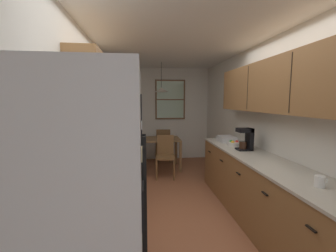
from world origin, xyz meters
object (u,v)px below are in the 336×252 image
(coffee_maker, at_px, (246,139))
(mug_by_coffeemaker, at_px, (320,181))
(dining_chair_far, at_px, (163,144))
(trash_bin, at_px, (136,162))
(stove_range, at_px, (97,229))
(microwave_over_range, at_px, (78,99))
(dish_rack, at_px, (226,139))
(dining_table, at_px, (162,144))
(storage_canister, at_px, (104,161))
(refrigerator, at_px, (80,225))
(dining_chair_near, at_px, (165,154))
(fruit_bowl, at_px, (234,143))

(coffee_maker, relative_size, mug_by_coffeemaker, 2.81)
(dining_chair_far, relative_size, trash_bin, 1.32)
(stove_range, relative_size, coffee_maker, 3.26)
(stove_range, distance_m, dining_chair_far, 3.97)
(microwave_over_range, xyz_separation_m, dish_rack, (2.09, 1.89, -0.72))
(dining_table, bearing_deg, storage_canister, -108.05)
(refrigerator, relative_size, dining_chair_far, 2.04)
(dining_chair_near, bearing_deg, dish_rack, -37.12)
(dish_rack, bearing_deg, mug_by_coffeemaker, -90.01)
(dining_chair_far, xyz_separation_m, coffee_maker, (1.03, -2.66, 0.58))
(refrigerator, bearing_deg, microwave_over_range, 103.98)
(microwave_over_range, height_order, dining_chair_far, microwave_over_range)
(stove_range, distance_m, microwave_over_range, 1.20)
(trash_bin, xyz_separation_m, storage_canister, (-0.30, -2.21, 0.64))
(dining_table, relative_size, trash_bin, 1.27)
(refrigerator, bearing_deg, coffee_maker, 43.94)
(microwave_over_range, relative_size, dining_chair_far, 0.65)
(stove_range, xyz_separation_m, coffee_maker, (2.01, 1.18, 0.60))
(refrigerator, distance_m, mug_by_coffeemaker, 1.96)
(refrigerator, bearing_deg, dish_rack, 53.49)
(fruit_bowl, height_order, dish_rack, dish_rack)
(dining_chair_near, bearing_deg, refrigerator, -104.28)
(dining_table, distance_m, fruit_bowl, 2.08)
(dish_rack, bearing_deg, fruit_bowl, -92.46)
(storage_canister, relative_size, coffee_maker, 0.47)
(dish_rack, bearing_deg, dining_table, 128.32)
(dining_table, distance_m, storage_canister, 2.91)
(storage_canister, bearing_deg, trash_bin, 82.27)
(dining_table, distance_m, coffee_maker, 2.41)
(storage_canister, xyz_separation_m, fruit_bowl, (1.97, 1.00, -0.04))
(dining_chair_near, height_order, mug_by_coffeemaker, mug_by_coffeemaker)
(microwave_over_range, height_order, storage_canister, microwave_over_range)
(stove_range, xyz_separation_m, trash_bin, (0.29, 2.73, -0.13))
(refrigerator, bearing_deg, storage_canister, 93.13)
(fruit_bowl, relative_size, dish_rack, 0.65)
(dining_chair_far, relative_size, mug_by_coffeemaker, 7.50)
(dining_chair_near, bearing_deg, storage_canister, -113.17)
(stove_range, bearing_deg, trash_bin, 83.83)
(dining_chair_near, xyz_separation_m, fruit_bowl, (1.04, -1.18, 0.44))
(microwave_over_range, bearing_deg, dining_chair_far, 74.09)
(storage_canister, bearing_deg, dining_chair_near, 66.83)
(mug_by_coffeemaker, bearing_deg, refrigerator, -167.89)
(storage_canister, xyz_separation_m, dish_rack, (1.98, 1.37, -0.03))
(storage_canister, relative_size, mug_by_coffeemaker, 1.33)
(dining_chair_far, distance_m, coffee_maker, 2.91)
(dining_chair_far, relative_size, storage_canister, 5.65)
(dining_table, bearing_deg, fruit_bowl, -58.57)
(microwave_over_range, relative_size, trash_bin, 0.86)
(trash_bin, bearing_deg, coffee_maker, -41.93)
(coffee_maker, bearing_deg, dining_table, 118.32)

